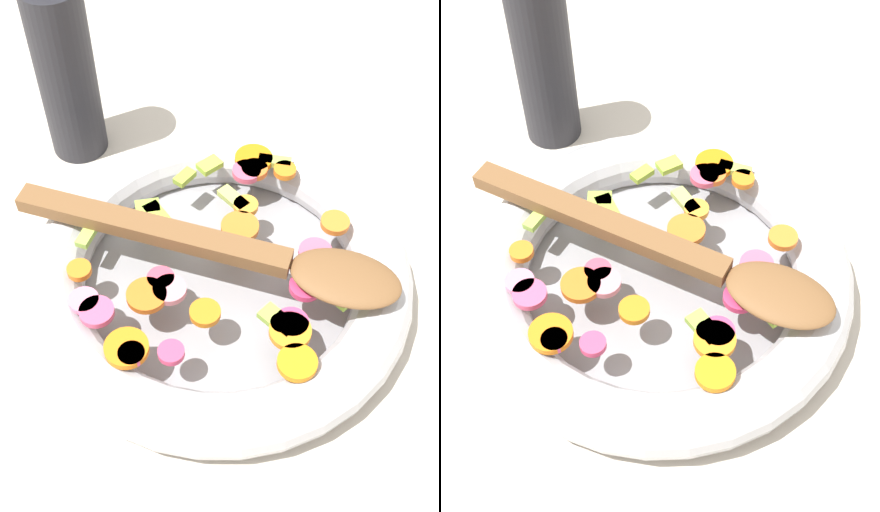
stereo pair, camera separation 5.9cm
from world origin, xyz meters
TOP-DOWN VIEW (x-y plane):
  - ground_plane at (0.00, 0.00)m, footprint 4.00×4.00m
  - skillet at (0.00, 0.00)m, footprint 0.33×0.33m
  - chopped_vegetables at (0.00, -0.01)m, footprint 0.24×0.26m
  - wooden_spoon at (0.02, -0.00)m, footprint 0.33×0.11m
  - pepper_mill at (-0.16, 0.17)m, footprint 0.06×0.06m

SIDE VIEW (x-z plane):
  - ground_plane at x=0.00m, z-range 0.00..0.00m
  - skillet at x=0.00m, z-range 0.00..0.05m
  - chopped_vegetables at x=0.00m, z-range 0.05..0.06m
  - wooden_spoon at x=0.02m, z-range 0.06..0.07m
  - pepper_mill at x=-0.16m, z-range -0.01..0.21m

